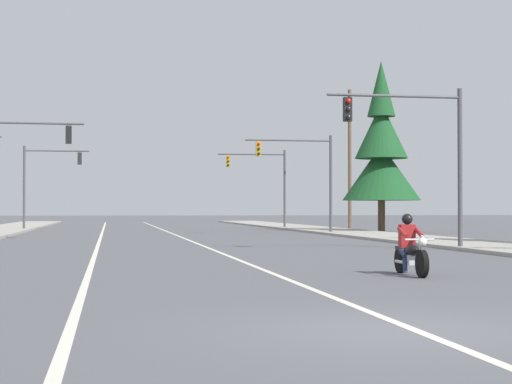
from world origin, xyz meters
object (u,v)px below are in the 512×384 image
utility_pole_right_far (350,157)px  traffic_signal_near_right (422,142)px  conifer_tree_right_verge_far (381,154)px  traffic_signal_far_right (265,176)px  motorcycle_with_rider (410,250)px  traffic_signal_near_left (10,158)px  traffic_signal_mid_right (306,168)px  traffic_signal_mid_left (43,175)px

utility_pole_right_far → traffic_signal_near_right: bearing=-100.5°
utility_pole_right_far → conifer_tree_right_verge_far: size_ratio=0.90×
traffic_signal_far_right → utility_pole_right_far: bearing=-42.2°
conifer_tree_right_verge_far → motorcycle_with_rider: bearing=-106.4°
motorcycle_with_rider → traffic_signal_near_left: bearing=115.3°
conifer_tree_right_verge_far → utility_pole_right_far: bearing=94.4°
utility_pole_right_far → traffic_signal_mid_right: bearing=-119.9°
motorcycle_with_rider → traffic_signal_far_right: 48.89m
motorcycle_with_rider → traffic_signal_mid_right: (5.06, 34.12, 3.55)m
traffic_signal_near_right → traffic_signal_mid_left: (-16.56, 34.72, -0.04)m
traffic_signal_near_right → utility_pole_right_far: 32.04m
motorcycle_with_rider → utility_pole_right_far: 45.04m
traffic_signal_mid_right → utility_pole_right_far: (5.42, 9.42, 1.28)m
traffic_signal_near_left → traffic_signal_mid_right: size_ratio=1.00×
motorcycle_with_rider → traffic_signal_near_right: size_ratio=0.35×
traffic_signal_near_right → traffic_signal_near_left: 21.20m
motorcycle_with_rider → traffic_signal_near_left: (-11.94, 25.25, 3.53)m
traffic_signal_far_right → utility_pole_right_far: size_ratio=0.60×
traffic_signal_mid_right → motorcycle_with_rider: bearing=-98.4°
motorcycle_with_rider → traffic_signal_near_left: traffic_signal_near_left is taller
traffic_signal_near_left → traffic_signal_mid_right: (17.00, 8.87, 0.02)m
traffic_signal_near_left → traffic_signal_mid_right: same height
traffic_signal_near_right → traffic_signal_far_right: (0.32, 36.45, 0.00)m
motorcycle_with_rider → utility_pole_right_far: (10.48, 43.54, 4.83)m
motorcycle_with_rider → utility_pole_right_far: size_ratio=0.21×
traffic_signal_mid_left → traffic_signal_far_right: 16.98m
traffic_signal_near_left → utility_pole_right_far: size_ratio=0.60×
motorcycle_with_rider → conifer_tree_right_verge_far: 39.16m
conifer_tree_right_verge_far → traffic_signal_mid_right: bearing=-151.6°
traffic_signal_near_left → traffic_signal_near_right: bearing=-38.5°
traffic_signal_near_right → traffic_signal_far_right: same height
traffic_signal_mid_right → conifer_tree_right_verge_far: 6.80m
traffic_signal_mid_left → utility_pole_right_far: (22.38, -3.23, 1.32)m
traffic_signal_near_right → traffic_signal_mid_right: bearing=89.0°
traffic_signal_near_right → conifer_tree_right_verge_far: bearing=76.0°
traffic_signal_near_right → utility_pole_right_far: (5.81, 31.48, 1.29)m
motorcycle_with_rider → traffic_signal_far_right: (4.99, 48.51, 3.54)m
traffic_signal_far_right → traffic_signal_mid_right: bearing=-89.7°
traffic_signal_near_left → traffic_signal_mid_left: 21.52m
traffic_signal_mid_right → conifer_tree_right_verge_far: conifer_tree_right_verge_far is taller
traffic_signal_far_right → motorcycle_with_rider: bearing=-95.9°
traffic_signal_near_right → conifer_tree_right_verge_far: size_ratio=0.54×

